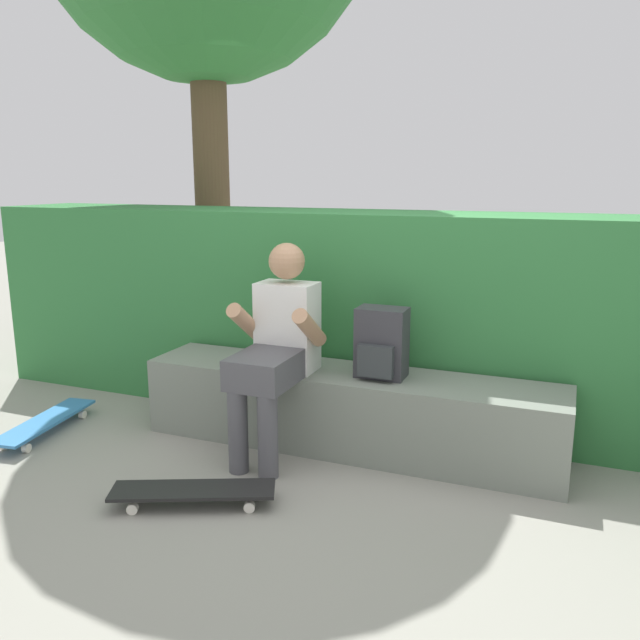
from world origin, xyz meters
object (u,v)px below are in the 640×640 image
at_px(person_skater, 277,343).
at_px(backpack_on_bench, 381,344).
at_px(skateboard_near_person, 193,491).
at_px(skateboard_beside_bench, 45,422).
at_px(bench_main, 348,410).

bearing_deg(person_skater, backpack_on_bench, 20.77).
bearing_deg(skateboard_near_person, skateboard_beside_bench, 162.48).
xyz_separation_m(bench_main, skateboard_near_person, (-0.47, -0.95, -0.16)).
height_order(bench_main, person_skater, person_skater).
height_order(person_skater, skateboard_beside_bench, person_skater).
xyz_separation_m(bench_main, skateboard_beside_bench, (-1.84, -0.52, -0.16)).
bearing_deg(bench_main, skateboard_beside_bench, -164.32).
bearing_deg(bench_main, backpack_on_bench, -2.73).
distance_m(bench_main, backpack_on_bench, 0.47).
distance_m(person_skater, backpack_on_bench, 0.59).
bearing_deg(person_skater, skateboard_beside_bench, -168.68).
bearing_deg(skateboard_near_person, person_skater, 80.97).
distance_m(bench_main, skateboard_beside_bench, 1.92).
relative_size(person_skater, skateboard_near_person, 1.50).
xyz_separation_m(person_skater, skateboard_beside_bench, (-1.48, -0.30, -0.59)).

